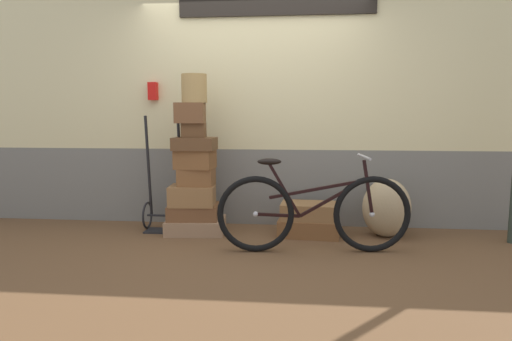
% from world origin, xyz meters
% --- Properties ---
extents(ground, '(9.73, 5.20, 0.06)m').
position_xyz_m(ground, '(0.00, 0.00, -0.03)').
color(ground, brown).
extents(station_building, '(7.73, 0.74, 2.99)m').
position_xyz_m(station_building, '(0.01, 0.85, 1.50)').
color(station_building, slate).
rests_on(station_building, ground).
extents(suitcase_0, '(0.65, 0.51, 0.15)m').
position_xyz_m(suitcase_0, '(-0.58, 0.33, 0.08)').
color(suitcase_0, '#937051').
rests_on(suitcase_0, ground).
extents(suitcase_1, '(0.56, 0.45, 0.15)m').
position_xyz_m(suitcase_1, '(-0.61, 0.33, 0.23)').
color(suitcase_1, brown).
rests_on(suitcase_1, suitcase_0).
extents(suitcase_2, '(0.50, 0.39, 0.21)m').
position_xyz_m(suitcase_2, '(-0.61, 0.30, 0.41)').
color(suitcase_2, olive).
rests_on(suitcase_2, suitcase_1).
extents(suitcase_3, '(0.37, 0.27, 0.18)m').
position_xyz_m(suitcase_3, '(-0.56, 0.31, 0.61)').
color(suitcase_3, brown).
rests_on(suitcase_3, suitcase_2).
extents(suitcase_4, '(0.42, 0.33, 0.20)m').
position_xyz_m(suitcase_4, '(-0.57, 0.32, 0.80)').
color(suitcase_4, brown).
rests_on(suitcase_4, suitcase_3).
extents(suitcase_5, '(0.44, 0.32, 0.13)m').
position_xyz_m(suitcase_5, '(-0.57, 0.29, 0.96)').
color(suitcase_5, brown).
rests_on(suitcase_5, suitcase_4).
extents(suitcase_6, '(0.26, 0.21, 0.15)m').
position_xyz_m(suitcase_6, '(-0.58, 0.29, 1.10)').
color(suitcase_6, brown).
rests_on(suitcase_6, suitcase_5).
extents(suitcase_7, '(0.31, 0.25, 0.21)m').
position_xyz_m(suitcase_7, '(-0.61, 0.28, 1.28)').
color(suitcase_7, brown).
rests_on(suitcase_7, suitcase_6).
extents(suitcase_8, '(0.66, 0.42, 0.18)m').
position_xyz_m(suitcase_8, '(0.63, 0.31, 0.09)').
color(suitcase_8, brown).
rests_on(suitcase_8, ground).
extents(suitcase_9, '(0.63, 0.41, 0.17)m').
position_xyz_m(suitcase_9, '(0.64, 0.34, 0.26)').
color(suitcase_9, olive).
rests_on(suitcase_9, suitcase_8).
extents(wicker_basket, '(0.26, 0.26, 0.29)m').
position_xyz_m(wicker_basket, '(-0.57, 0.31, 1.54)').
color(wicker_basket, '#A8844C').
rests_on(wicker_basket, suitcase_7).
extents(luggage_trolley, '(0.44, 0.37, 1.26)m').
position_xyz_m(luggage_trolley, '(-0.95, 0.42, 0.28)').
color(luggage_trolley, black).
rests_on(luggage_trolley, ground).
extents(burlap_sack, '(0.50, 0.42, 0.61)m').
position_xyz_m(burlap_sack, '(1.43, 0.37, 0.31)').
color(burlap_sack, tan).
rests_on(burlap_sack, ground).
extents(bicycle, '(1.78, 0.46, 0.90)m').
position_xyz_m(bicycle, '(0.66, -0.23, 0.38)').
color(bicycle, black).
rests_on(bicycle, ground).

